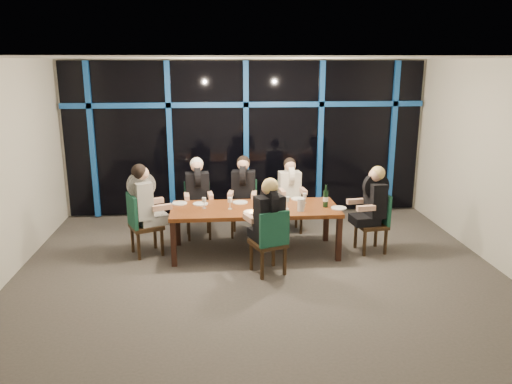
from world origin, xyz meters
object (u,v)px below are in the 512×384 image
diner_end_right (373,197)px  water_pitcher (301,205)px  chair_far_mid (244,204)px  chair_end_right (376,219)px  diner_near_mid (268,212)px  wine_bottle (326,199)px  chair_far_right (289,203)px  diner_end_left (144,196)px  diner_far_mid (243,184)px  dining_table (255,211)px  diner_far_left (197,186)px  chair_end_left (140,221)px  diner_far_right (290,184)px  chair_far_left (198,206)px  chair_near_mid (271,239)px

diner_end_right → water_pitcher: diner_end_right is taller
chair_far_mid → chair_end_right: chair_far_mid is taller
diner_near_mid → wine_bottle: 1.22m
diner_end_right → diner_near_mid: (-1.72, -0.70, 0.01)m
diner_near_mid → chair_far_right: bearing=-127.5°
diner_end_left → diner_end_right: (3.55, -0.18, -0.04)m
chair_end_right → diner_near_mid: bearing=-75.8°
diner_far_mid → diner_near_mid: diner_near_mid is taller
dining_table → chair_far_right: bearing=56.6°
diner_far_left → diner_end_right: bearing=-24.0°
chair_end_left → chair_end_right: 3.71m
diner_far_mid → wine_bottle: (1.23, -0.91, -0.03)m
wine_bottle → diner_far_right: bearing=111.0°
diner_far_right → chair_far_left: bearing=177.3°
chair_far_left → chair_far_right: (1.61, 0.16, -0.02)m
chair_end_left → diner_near_mid: 2.11m
chair_far_right → chair_end_right: (1.24, -1.14, 0.02)m
chair_near_mid → water_pitcher: chair_near_mid is taller
diner_end_right → wine_bottle: 0.75m
dining_table → diner_far_right: diner_far_right is taller
chair_far_left → chair_end_right: same height
chair_far_left → diner_far_mid: (0.79, -0.05, 0.38)m
chair_far_right → diner_far_left: 1.67m
diner_far_right → water_pitcher: (-0.02, -1.22, -0.02)m
chair_far_mid → chair_far_right: size_ratio=1.05×
chair_far_right → chair_end_left: bearing=-163.6°
diner_far_left → wine_bottle: bearing=-29.5°
diner_far_right → diner_end_left: bearing=-165.3°
dining_table → water_pitcher: size_ratio=13.54×
diner_far_right → diner_end_left: (-2.40, -0.89, 0.08)m
diner_far_left → diner_near_mid: diner_near_mid is taller
chair_far_left → chair_near_mid: chair_near_mid is taller
chair_end_right → wine_bottle: size_ratio=2.65×
diner_end_left → wine_bottle: (2.80, -0.15, -0.06)m
chair_far_mid → diner_far_left: bearing=-163.7°
water_pitcher → diner_far_left: bearing=121.4°
diner_far_left → diner_far_right: 1.62m
chair_near_mid → dining_table: bearing=-100.6°
wine_bottle → water_pitcher: wine_bottle is taller
wine_bottle → diner_far_mid: bearing=143.6°
chair_near_mid → chair_end_left: bearing=-45.8°
chair_far_right → wine_bottle: size_ratio=2.54×
dining_table → chair_end_right: size_ratio=2.74×
diner_end_left → diner_far_left: bearing=-70.9°
chair_end_right → diner_far_right: size_ratio=1.07×
chair_near_mid → diner_far_right: 1.95m
diner_far_mid → diner_end_left: 1.74m
chair_far_mid → diner_end_right: (1.97, -1.01, 0.37)m
dining_table → chair_far_mid: bearing=97.5°
chair_end_left → wine_bottle: bearing=-115.9°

